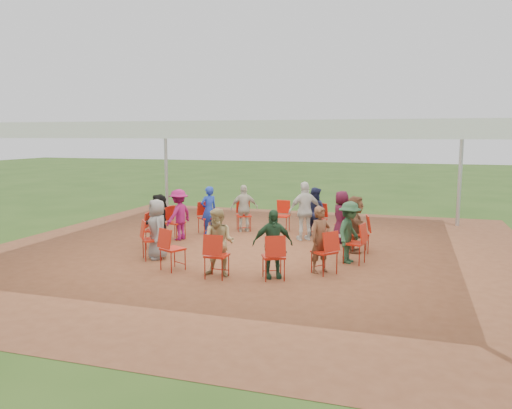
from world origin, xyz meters
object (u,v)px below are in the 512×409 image
(standing_person, at_px, (305,211))
(cable_coil, at_px, (282,252))
(chair_4, at_px, (282,216))
(chair_3, at_px, (317,220))
(person_seated_2, at_px, (341,217))
(person_seated_1, at_px, (355,224))
(person_seated_0, at_px, (349,232))
(chair_8, at_px, (155,231))
(person_seated_5, at_px, (209,210))
(chair_6, at_px, (207,218))
(person_seated_6, at_px, (179,215))
(person_seated_9, at_px, (219,243))
(chair_10, at_px, (173,249))
(chair_11, at_px, (217,256))
(chair_5, at_px, (244,216))
(person_seated_7, at_px, (159,221))
(chair_0, at_px, (354,244))
(chair_12, at_px, (274,257))
(chair_13, at_px, (324,252))
(person_seated_11, at_px, (321,240))
(person_seated_3, at_px, (315,212))
(chair_2, at_px, (345,226))
(person_seated_4, at_px, (244,208))
(laptop, at_px, (342,234))
(person_seated_8, at_px, (157,229))
(chair_7, at_px, (176,223))
(chair_9, at_px, (152,240))

(standing_person, xyz_separation_m, cable_coil, (-0.24, -1.56, -0.77))
(chair_4, bearing_deg, chair_3, 167.14)
(chair_3, height_order, person_seated_2, person_seated_2)
(chair_3, distance_m, person_seated_1, 2.14)
(person_seated_0, bearing_deg, person_seated_1, 12.86)
(chair_3, relative_size, person_seated_0, 0.66)
(chair_8, bearing_deg, person_seated_5, 151.38)
(chair_6, distance_m, cable_coil, 3.13)
(chair_3, xyz_separation_m, person_seated_6, (-3.43, -1.71, 0.24))
(person_seated_9, bearing_deg, chair_10, 173.26)
(chair_11, bearing_deg, chair_5, 102.86)
(chair_10, bearing_deg, person_seated_1, 64.96)
(chair_10, xyz_separation_m, person_seated_7, (-1.23, 1.74, 0.24))
(chair_0, relative_size, chair_12, 1.00)
(chair_8, xyz_separation_m, chair_13, (4.41, -1.03, 0.00))
(chair_11, relative_size, person_seated_11, 0.66)
(chair_0, height_order, person_seated_6, person_seated_6)
(chair_0, height_order, cable_coil, chair_0)
(person_seated_11, xyz_separation_m, standing_person, (-0.95, 3.01, 0.10))
(chair_3, relative_size, person_seated_3, 0.66)
(person_seated_11, height_order, cable_coil, person_seated_11)
(chair_4, xyz_separation_m, chair_10, (-1.12, -4.77, 0.00))
(chair_12, xyz_separation_m, person_seated_2, (0.80, 3.75, 0.24))
(chair_2, height_order, standing_person, standing_person)
(person_seated_4, bearing_deg, person_seated_9, 77.14)
(chair_5, distance_m, person_seated_9, 4.79)
(standing_person, bearing_deg, laptop, 89.21)
(chair_5, xyz_separation_m, person_seated_11, (2.94, -3.77, 0.24))
(chair_3, relative_size, person_seated_5, 0.66)
(chair_0, distance_m, person_seated_8, 4.43)
(chair_2, relative_size, person_seated_1, 0.66)
(person_seated_6, bearing_deg, chair_0, 90.00)
(chair_8, relative_size, person_seated_6, 0.66)
(chair_3, relative_size, standing_person, 0.57)
(chair_11, xyz_separation_m, person_seated_7, (-2.32, 1.99, 0.24))
(chair_7, height_order, cable_coil, chair_7)
(person_seated_2, height_order, person_seated_4, same)
(chair_7, xyz_separation_m, chair_8, (-0.01, -1.12, 0.00))
(chair_13, xyz_separation_m, person_seated_3, (-0.90, 3.73, 0.24))
(chair_9, height_order, chair_10, same)
(person_seated_2, bearing_deg, person_seated_4, 38.57)
(chair_4, relative_size, person_seated_0, 0.66)
(person_seated_1, bearing_deg, chair_6, 63.61)
(chair_12, height_order, person_seated_2, person_seated_2)
(chair_8, bearing_deg, person_seated_11, 64.96)
(chair_8, relative_size, chair_11, 1.00)
(person_seated_6, bearing_deg, standing_person, 119.67)
(person_seated_3, xyz_separation_m, person_seated_7, (-3.39, -2.67, 0.00))
(person_seated_2, bearing_deg, standing_person, 50.35)
(chair_4, xyz_separation_m, chair_12, (1.06, -4.78, 0.00))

